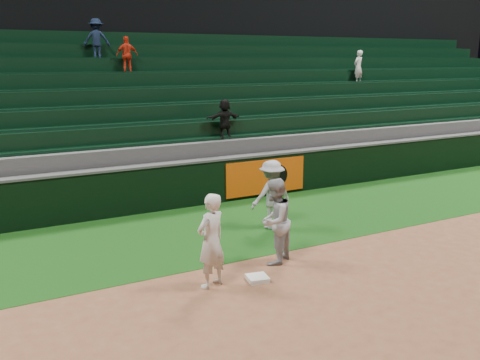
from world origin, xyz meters
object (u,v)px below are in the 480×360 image
Objects in this scene: first_base at (257,278)px; baserunner at (274,221)px; first_baseman at (211,241)px; base_coach at (272,194)px.

first_base is 0.22× the size of baserunner.
first_baseman is at bearing 167.89° from first_base.
baserunner is 1.04× the size of base_coach.
first_base is 3.21m from base_coach.
first_baseman reaches higher than base_coach.
baserunner is at bearing 39.67° from first_base.
baserunner is at bearing 174.02° from first_baseman.
first_baseman is at bearing 37.64° from base_coach.
first_base is 0.22× the size of first_baseman.
first_base is 0.23× the size of base_coach.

